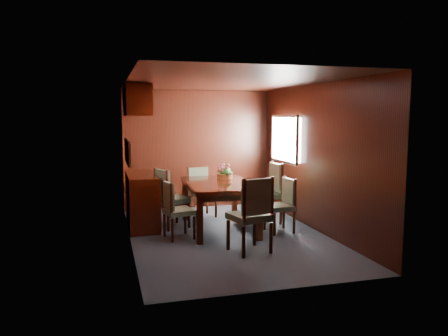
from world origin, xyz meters
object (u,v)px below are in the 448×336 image
object	(u,v)px
dining_table	(219,189)
chair_right_near	(283,202)
chair_left_near	(175,207)
chair_head	(253,211)
flower_centerpiece	(225,170)
sideboard	(142,200)

from	to	relation	value
dining_table	chair_right_near	bearing A→B (deg)	-20.61
dining_table	chair_left_near	world-z (taller)	chair_left_near
chair_head	flower_centerpiece	size ratio (longest dim) A/B	3.60
sideboard	chair_left_near	distance (m)	1.04
dining_table	chair_head	bearing A→B (deg)	-82.32
dining_table	flower_centerpiece	bearing A→B (deg)	65.27
sideboard	chair_head	xyz separation A→B (m)	(1.34, -1.96, 0.14)
sideboard	dining_table	bearing A→B (deg)	-26.13
dining_table	chair_left_near	bearing A→B (deg)	-153.25
sideboard	chair_head	bearing A→B (deg)	-55.63
chair_right_near	chair_left_near	bearing A→B (deg)	84.26
chair_left_near	chair_right_near	xyz separation A→B (m)	(1.77, -0.06, -0.01)
sideboard	chair_right_near	size ratio (longest dim) A/B	1.58
chair_left_near	chair_right_near	distance (m)	1.77
chair_head	flower_centerpiece	distance (m)	1.81
sideboard	flower_centerpiece	world-z (taller)	flower_centerpiece
sideboard	chair_left_near	world-z (taller)	same
chair_left_near	flower_centerpiece	bearing A→B (deg)	116.19
sideboard	chair_head	world-z (taller)	chair_head
sideboard	flower_centerpiece	xyz separation A→B (m)	(1.43, -0.17, 0.48)
chair_left_near	chair_head	xyz separation A→B (m)	(0.92, -1.00, 0.09)
dining_table	flower_centerpiece	distance (m)	0.54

